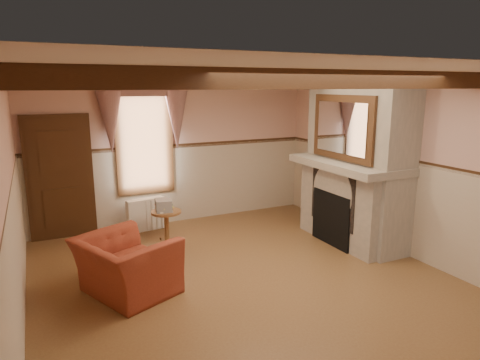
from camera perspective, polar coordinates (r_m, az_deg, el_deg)
name	(u,v)px	position (r m, az deg, el deg)	size (l,w,h in m)	color
floor	(244,280)	(6.09, 0.57, -13.20)	(5.50, 6.00, 0.01)	brown
ceiling	(245,72)	(5.49, 0.63, 14.18)	(5.50, 6.00, 0.01)	silver
wall_back	(175,151)	(8.37, -8.61, 3.83)	(5.50, 0.02, 2.80)	#D3A292
wall_front	(435,266)	(3.34, 24.59, -10.42)	(5.50, 0.02, 2.80)	#D3A292
wall_left	(8,207)	(5.07, -28.49, -3.18)	(0.02, 6.00, 2.80)	#D3A292
wall_right	(399,165)	(7.26, 20.45, 1.87)	(0.02, 6.00, 2.80)	#D3A292
wainscot	(244,229)	(5.80, 0.58, -6.50)	(5.50, 6.00, 1.50)	#C1B39B
chair_rail	(244,174)	(5.60, 0.60, 0.77)	(5.50, 6.00, 0.08)	black
firebox	(335,218)	(7.41, 12.49, -5.00)	(0.20, 0.95, 0.90)	black
armchair	(126,266)	(5.78, -14.92, -11.00)	(1.16, 1.01, 0.75)	maroon
side_table	(167,226)	(7.49, -9.75, -6.11)	(0.51, 0.51, 0.55)	brown
book_stack	(163,205)	(7.39, -10.18, -3.33)	(0.26, 0.32, 0.20)	#B7AD8C
radiator	(146,214)	(8.15, -12.45, -4.50)	(0.70, 0.18, 0.60)	white
bowl	(341,156)	(7.49, 13.34, 3.14)	(0.37, 0.37, 0.09)	brown
mantel_clock	(326,150)	(7.80, 11.45, 3.99)	(0.14, 0.24, 0.20)	black
oil_lamp	(333,149)	(7.66, 12.24, 4.11)	(0.11, 0.11, 0.28)	#CC8839
candle_red	(368,160)	(6.99, 16.75, 2.58)	(0.06, 0.06, 0.16)	#B21523
jar_yellow	(376,163)	(6.88, 17.63, 2.21)	(0.06, 0.06, 0.12)	gold
fireplace	(358,161)	(7.46, 15.40, 2.47)	(0.85, 2.00, 2.80)	gray
mantel	(349,164)	(7.35, 14.32, 2.07)	(1.05, 2.05, 0.12)	gray
overmantel_mirror	(342,128)	(7.15, 13.44, 6.78)	(0.06, 1.44, 1.04)	silver
door	(60,179)	(8.02, -22.85, 0.06)	(1.10, 0.10, 2.10)	black
window	(144,140)	(8.15, -12.64, 5.22)	(1.06, 0.08, 2.02)	white
window_drapes	(144,108)	(8.02, -12.69, 9.40)	(1.30, 0.14, 1.40)	gray
ceiling_beam_front	(298,79)	(4.45, 7.73, 13.19)	(5.50, 0.18, 0.20)	black
ceiling_beam_back	(209,81)	(6.58, -4.16, 12.99)	(5.50, 0.18, 0.20)	black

